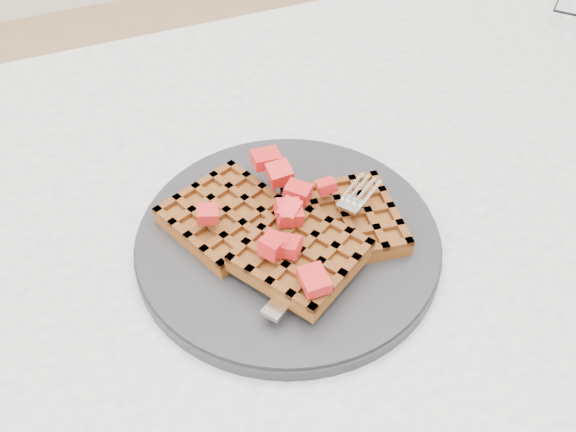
# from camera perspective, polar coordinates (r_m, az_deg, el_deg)

# --- Properties ---
(table) EXTENTS (1.20, 0.80, 0.75)m
(table) POSITION_cam_1_polar(r_m,az_deg,el_deg) (0.73, 11.33, -4.49)
(table) COLOR silver
(table) RESTS_ON ground
(plate) EXTENTS (0.27, 0.27, 0.02)m
(plate) POSITION_cam_1_polar(r_m,az_deg,el_deg) (0.58, 0.00, -2.21)
(plate) COLOR black
(plate) RESTS_ON table
(waffles) EXTENTS (0.21, 0.20, 0.03)m
(waffles) POSITION_cam_1_polar(r_m,az_deg,el_deg) (0.56, 0.16, -1.16)
(waffles) COLOR brown
(waffles) RESTS_ON plate
(strawberry_pile) EXTENTS (0.15, 0.15, 0.02)m
(strawberry_pile) POSITION_cam_1_polar(r_m,az_deg,el_deg) (0.54, 0.00, 1.02)
(strawberry_pile) COLOR #A40004
(strawberry_pile) RESTS_ON waffles
(fork) EXTENTS (0.16, 0.12, 0.02)m
(fork) POSITION_cam_1_polar(r_m,az_deg,el_deg) (0.56, 3.85, -2.33)
(fork) COLOR silver
(fork) RESTS_ON plate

